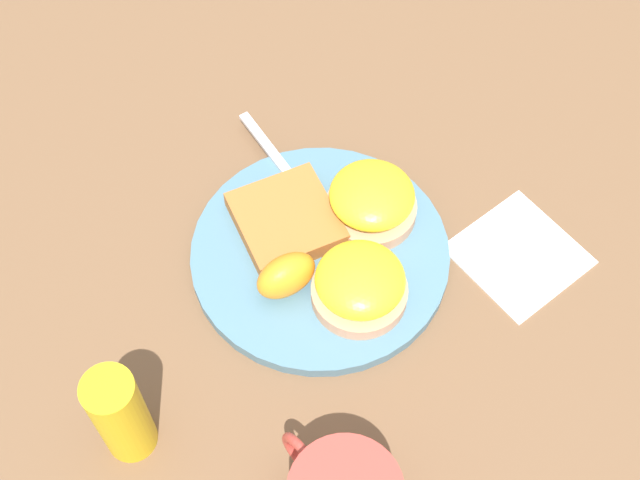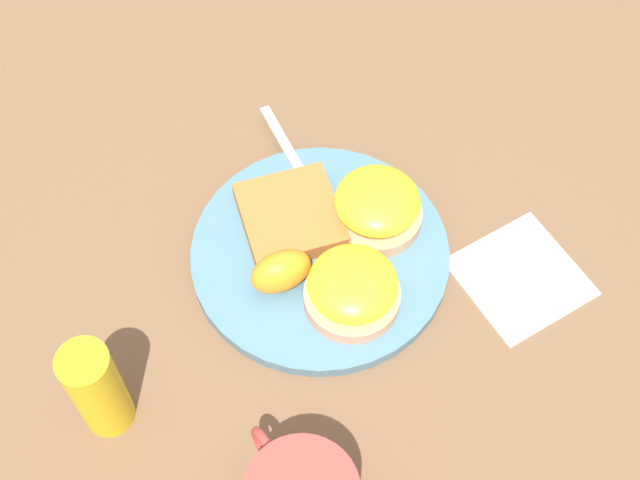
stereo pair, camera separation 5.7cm
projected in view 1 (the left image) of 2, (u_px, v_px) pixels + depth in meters
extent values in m
plane|color=brown|center=(320.00, 258.00, 0.88)|extent=(1.10, 1.10, 0.00)
cylinder|color=slate|center=(320.00, 254.00, 0.87)|extent=(0.25, 0.25, 0.01)
cylinder|color=tan|center=(359.00, 293.00, 0.83)|extent=(0.09, 0.09, 0.02)
ellipsoid|color=yellow|center=(360.00, 280.00, 0.81)|extent=(0.08, 0.08, 0.03)
cylinder|color=tan|center=(371.00, 209.00, 0.88)|extent=(0.09, 0.09, 0.02)
ellipsoid|color=yellow|center=(372.00, 195.00, 0.86)|extent=(0.08, 0.08, 0.03)
cube|color=#AD652D|center=(286.00, 220.00, 0.87)|extent=(0.12, 0.12, 0.02)
ellipsoid|color=orange|center=(286.00, 275.00, 0.83)|extent=(0.04, 0.06, 0.04)
cube|color=silver|center=(273.00, 154.00, 0.93)|extent=(0.12, 0.03, 0.00)
cube|color=silver|center=(352.00, 257.00, 0.86)|extent=(0.05, 0.03, 0.00)
torus|color=#B23D33|center=(303.00, 457.00, 0.72)|extent=(0.05, 0.01, 0.05)
cube|color=white|center=(519.00, 254.00, 0.88)|extent=(0.11, 0.11, 0.00)
cylinder|color=gold|center=(120.00, 415.00, 0.73)|extent=(0.04, 0.04, 0.12)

